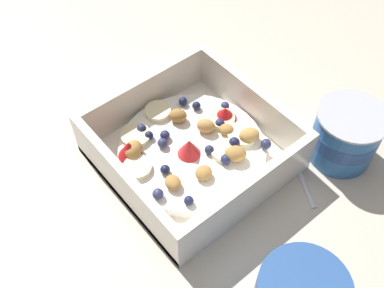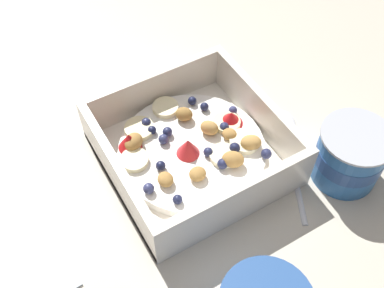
{
  "view_description": "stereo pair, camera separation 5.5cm",
  "coord_description": "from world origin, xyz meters",
  "px_view_note": "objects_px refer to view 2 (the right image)",
  "views": [
    {
      "loc": [
        0.2,
        0.27,
        0.46
      ],
      "look_at": [
        -0.02,
        0.01,
        0.03
      ],
      "focal_mm": 43.28,
      "sensor_mm": 36.0,
      "label": 1
    },
    {
      "loc": [
        0.15,
        0.3,
        0.46
      ],
      "look_at": [
        -0.02,
        0.01,
        0.03
      ],
      "focal_mm": 43.28,
      "sensor_mm": 36.0,
      "label": 2
    }
  ],
  "objects_px": {
    "fruit_bowl": "(192,148)",
    "folded_napkin": "(5,268)",
    "yogurt_cup": "(350,155)",
    "spoon": "(287,137)"
  },
  "relations": [
    {
      "from": "spoon",
      "to": "folded_napkin",
      "type": "distance_m",
      "value": 0.36
    },
    {
      "from": "fruit_bowl",
      "to": "folded_napkin",
      "type": "distance_m",
      "value": 0.24
    },
    {
      "from": "fruit_bowl",
      "to": "folded_napkin",
      "type": "height_order",
      "value": "fruit_bowl"
    },
    {
      "from": "fruit_bowl",
      "to": "spoon",
      "type": "height_order",
      "value": "fruit_bowl"
    },
    {
      "from": "fruit_bowl",
      "to": "spoon",
      "type": "distance_m",
      "value": 0.13
    },
    {
      "from": "yogurt_cup",
      "to": "folded_napkin",
      "type": "height_order",
      "value": "yogurt_cup"
    },
    {
      "from": "yogurt_cup",
      "to": "folded_napkin",
      "type": "relative_size",
      "value": 0.68
    },
    {
      "from": "spoon",
      "to": "folded_napkin",
      "type": "height_order",
      "value": "spoon"
    },
    {
      "from": "yogurt_cup",
      "to": "spoon",
      "type": "bearing_deg",
      "value": -71.22
    },
    {
      "from": "fruit_bowl",
      "to": "yogurt_cup",
      "type": "distance_m",
      "value": 0.18
    }
  ]
}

